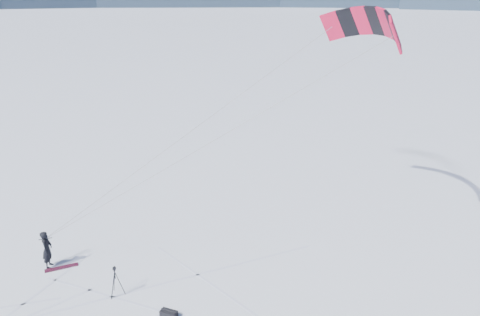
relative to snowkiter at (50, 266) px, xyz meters
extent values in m
plane|color=white|center=(1.71, -3.79, 0.00)|extent=(1800.00, 1800.00, 0.00)
cube|color=#192533|center=(134.64, 287.29, 3.02)|extent=(155.14, 103.25, 6.04)
cube|color=#192533|center=(47.25, 312.95, 3.02)|extent=(154.88, 65.89, 6.04)
cube|color=#192533|center=(-43.83, 312.95, 3.02)|extent=(154.88, 65.89, 6.04)
cube|color=silver|center=(0.11, -3.19, 0.00)|extent=(6.45, 7.79, 0.01)
cube|color=silver|center=(1.81, -0.89, 0.00)|extent=(11.66, 3.07, 0.01)
cube|color=silver|center=(5.21, -4.29, 0.00)|extent=(6.52, 4.83, 0.01)
cube|color=silver|center=(6.91, -1.99, 0.00)|extent=(8.85, 4.87, 0.01)
imported|color=black|center=(0.00, 0.00, 0.00)|extent=(0.49, 0.68, 1.73)
cube|color=maroon|center=(0.53, -0.23, 0.02)|extent=(1.43, 0.57, 0.04)
cylinder|color=black|center=(3.17, -2.71, 0.54)|extent=(0.36, 0.07, 1.09)
cylinder|color=black|center=(2.94, -2.54, 0.54)|extent=(0.17, 0.34, 1.09)
cylinder|color=black|center=(2.91, -2.83, 0.54)|extent=(0.24, 0.31, 1.09)
cylinder|color=black|center=(3.01, -2.69, 0.92)|extent=(0.03, 0.03, 0.33)
cube|color=black|center=(3.01, -2.69, 1.14)|extent=(0.07, 0.07, 0.05)
cube|color=black|center=(3.01, -2.69, 1.22)|extent=(0.13, 0.10, 0.09)
cylinder|color=black|center=(3.01, -2.61, 1.22)|extent=(0.07, 0.09, 0.07)
cube|color=black|center=(4.98, -4.46, 0.12)|extent=(0.71, 0.62, 0.24)
cylinder|color=black|center=(4.98, -4.46, 0.26)|extent=(0.55, 0.40, 0.07)
cube|color=red|center=(15.40, -0.29, 9.74)|extent=(1.19, 1.00, 1.64)
cube|color=black|center=(15.68, 0.54, 9.97)|extent=(1.02, 1.06, 1.56)
cube|color=red|center=(15.80, 1.45, 10.10)|extent=(0.85, 1.07, 1.47)
cube|color=black|center=(15.75, 2.38, 10.15)|extent=(0.96, 1.07, 1.37)
cube|color=red|center=(15.53, 3.28, 10.10)|extent=(1.12, 1.05, 1.47)
cube|color=black|center=(15.15, 4.11, 9.97)|extent=(1.27, 0.98, 1.56)
cube|color=red|center=(14.63, 4.82, 9.74)|extent=(1.40, 0.87, 1.64)
cylinder|color=gray|center=(7.70, -0.14, 5.57)|extent=(15.41, 0.31, 8.37)
cylinder|color=gray|center=(7.31, 2.41, 5.57)|extent=(14.64, 4.84, 8.37)
cylinder|color=black|center=(0.00, 0.00, 1.39)|extent=(0.55, 0.11, 0.03)
camera|label=1|loc=(4.67, -19.19, 11.59)|focal=35.00mm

